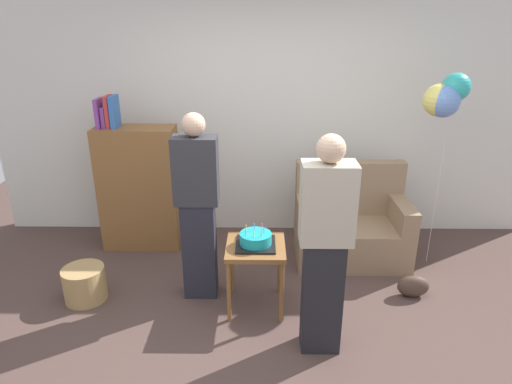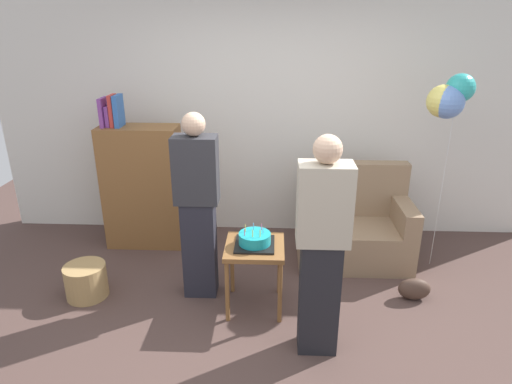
% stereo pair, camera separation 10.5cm
% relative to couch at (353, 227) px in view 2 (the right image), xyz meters
% --- Properties ---
extents(ground_plane, '(8.00, 8.00, 0.00)m').
position_rel_couch_xyz_m(ground_plane, '(-0.85, -1.35, -0.34)').
color(ground_plane, '#4C3833').
extents(wall_back, '(6.00, 0.10, 2.70)m').
position_rel_couch_xyz_m(wall_back, '(-0.85, 0.70, 1.01)').
color(wall_back, silver).
rests_on(wall_back, ground_plane).
extents(couch, '(1.10, 0.70, 0.96)m').
position_rel_couch_xyz_m(couch, '(0.00, 0.00, 0.00)').
color(couch, '#8C7054').
rests_on(couch, ground_plane).
extents(bookshelf, '(0.80, 0.36, 1.62)m').
position_rel_couch_xyz_m(bookshelf, '(-2.19, 0.23, 0.33)').
color(bookshelf, brown).
rests_on(bookshelf, ground_plane).
extents(side_table, '(0.48, 0.48, 0.58)m').
position_rel_couch_xyz_m(side_table, '(-0.95, -0.88, 0.15)').
color(side_table, brown).
rests_on(side_table, ground_plane).
extents(birthday_cake, '(0.32, 0.32, 0.17)m').
position_rel_couch_xyz_m(birthday_cake, '(-0.95, -0.88, 0.29)').
color(birthday_cake, black).
rests_on(birthday_cake, side_table).
extents(person_blowing_candles, '(0.36, 0.22, 1.63)m').
position_rel_couch_xyz_m(person_blowing_candles, '(-1.44, -0.70, 0.49)').
color(person_blowing_candles, '#23232D').
rests_on(person_blowing_candles, ground_plane).
extents(person_holding_cake, '(0.36, 0.22, 1.63)m').
position_rel_couch_xyz_m(person_holding_cake, '(-0.47, -1.38, 0.49)').
color(person_holding_cake, black).
rests_on(person_holding_cake, ground_plane).
extents(wicker_basket, '(0.36, 0.36, 0.30)m').
position_rel_couch_xyz_m(wicker_basket, '(-2.45, -0.80, -0.19)').
color(wicker_basket, '#A88451').
rests_on(wicker_basket, ground_plane).
extents(handbag, '(0.28, 0.14, 0.20)m').
position_rel_couch_xyz_m(handbag, '(0.43, -0.73, -0.24)').
color(handbag, '#473328').
rests_on(handbag, ground_plane).
extents(balloon_bunch, '(0.41, 0.31, 1.86)m').
position_rel_couch_xyz_m(balloon_bunch, '(0.72, -0.09, 1.31)').
color(balloon_bunch, silver).
rests_on(balloon_bunch, ground_plane).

